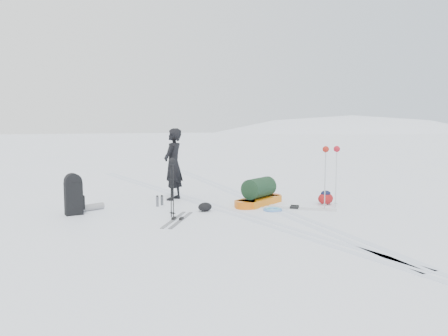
{
  "coord_description": "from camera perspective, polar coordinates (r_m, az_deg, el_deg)",
  "views": [
    {
      "loc": [
        -4.54,
        -8.57,
        1.91
      ],
      "look_at": [
        0.02,
        0.18,
        0.95
      ],
      "focal_mm": 35.0,
      "sensor_mm": 36.0,
      "label": 1
    }
  ],
  "objects": [
    {
      "name": "ski_poles_black",
      "position": [
        9.08,
        -6.8,
        -0.09
      ],
      "size": [
        0.15,
        0.18,
        1.25
      ],
      "rotation": [
        0.0,
        0.0,
        -0.35
      ],
      "color": "black",
      "rests_on": "ground"
    },
    {
      "name": "stuff_sack",
      "position": [
        9.79,
        -2.5,
        -5.1
      ],
      "size": [
        0.34,
        0.27,
        0.2
      ],
      "rotation": [
        0.0,
        0.0,
        -0.08
      ],
      "color": "black",
      "rests_on": "ground"
    },
    {
      "name": "skier",
      "position": [
        11.28,
        -6.65,
        0.49
      ],
      "size": [
        0.79,
        0.78,
        1.84
      ],
      "primitive_type": "imported",
      "rotation": [
        0.0,
        0.0,
        3.91
      ],
      "color": "black",
      "rests_on": "ground"
    },
    {
      "name": "ski_poles_silver",
      "position": [
        10.31,
        13.82,
        1.5
      ],
      "size": [
        0.46,
        0.16,
        1.45
      ],
      "rotation": [
        0.0,
        0.0,
        0.12
      ],
      "color": "#AEB0B5",
      "rests_on": "ground"
    },
    {
      "name": "small_daypack",
      "position": [
        10.9,
        13.13,
        -3.8
      ],
      "size": [
        0.43,
        0.34,
        0.34
      ],
      "rotation": [
        0.0,
        0.0,
        -0.12
      ],
      "color": "maroon",
      "rests_on": "ground"
    },
    {
      "name": "ground",
      "position": [
        9.88,
        0.4,
        -5.59
      ],
      "size": [
        200.0,
        200.0,
        0.0
      ],
      "primitive_type": "plane",
      "color": "white",
      "rests_on": "ground"
    },
    {
      "name": "expedition_rucksack",
      "position": [
        9.95,
        -18.77,
        -3.39
      ],
      "size": [
        0.91,
        0.61,
        0.9
      ],
      "rotation": [
        0.0,
        0.0,
        0.05
      ],
      "color": "black",
      "rests_on": "ground"
    },
    {
      "name": "pulk_sled",
      "position": [
        10.65,
        4.59,
        -3.44
      ],
      "size": [
        1.73,
        1.2,
        0.65
      ],
      "rotation": [
        0.0,
        0.0,
        0.47
      ],
      "color": "orange",
      "rests_on": "ground"
    },
    {
      "name": "rope_coil",
      "position": [
        9.96,
        6.39,
        -5.39
      ],
      "size": [
        0.53,
        0.53,
        0.05
      ],
      "rotation": [
        0.0,
        0.0,
        -0.27
      ],
      "color": "#558BD0",
      "rests_on": "ground"
    },
    {
      "name": "ski_tracks",
      "position": [
        10.93,
        1.09,
        -4.49
      ],
      "size": [
        3.38,
        17.97,
        0.01
      ],
      "color": "silver",
      "rests_on": "ground"
    },
    {
      "name": "touring_skis_grey",
      "position": [
        8.96,
        -6.08,
        -6.69
      ],
      "size": [
        1.14,
        1.39,
        0.06
      ],
      "rotation": [
        0.0,
        0.0,
        0.92
      ],
      "color": "gray",
      "rests_on": "ground"
    },
    {
      "name": "thermos_pair",
      "position": [
        10.56,
        -8.41,
        -4.25
      ],
      "size": [
        0.23,
        0.2,
        0.26
      ],
      "rotation": [
        0.0,
        0.0,
        -0.12
      ],
      "color": "slate",
      "rests_on": "ground"
    },
    {
      "name": "touring_skis_white",
      "position": [
        10.23,
        9.19,
        -5.19
      ],
      "size": [
        1.6,
        1.48,
        0.07
      ],
      "rotation": [
        0.0,
        0.0,
        -0.74
      ],
      "color": "silver",
      "rests_on": "ground"
    }
  ]
}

